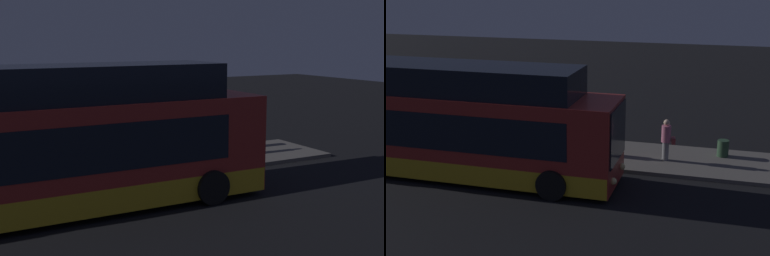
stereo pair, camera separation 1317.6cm
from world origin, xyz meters
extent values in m
plane|color=black|center=(0.00, 0.00, 0.00)|extent=(80.00, 80.00, 0.00)
cube|color=#605B56|center=(0.00, 3.31, 0.07)|extent=(20.00, 3.43, 0.14)
cube|color=maroon|center=(-1.24, -0.10, 1.61)|extent=(11.56, 2.54, 2.86)
cube|color=gold|center=(-1.24, -0.10, 0.53)|extent=(11.50, 2.56, 0.70)
cube|color=black|center=(-1.53, -0.10, 1.95)|extent=(9.48, 2.57, 1.26)
cube|color=black|center=(4.56, -0.10, 2.02)|extent=(0.06, 2.24, 1.83)
sphere|color=#F9E58C|center=(4.58, 0.60, 0.63)|extent=(0.24, 0.24, 0.24)
sphere|color=#F9E58C|center=(4.58, -0.80, 0.63)|extent=(0.24, 0.24, 0.24)
cylinder|color=black|center=(2.69, 1.17, 0.50)|extent=(1.01, 0.30, 1.01)
cylinder|color=black|center=(2.69, -1.37, 0.50)|extent=(1.01, 0.30, 1.01)
cube|color=black|center=(-1.70, -0.10, 3.53)|extent=(9.82, 2.34, 0.98)
cylinder|color=#4C476B|center=(1.51, 3.11, 0.56)|extent=(0.36, 0.36, 0.82)
cylinder|color=#8CB766|center=(1.51, 3.11, 1.32)|extent=(0.51, 0.51, 0.71)
sphere|color=brown|center=(1.51, 3.11, 1.81)|extent=(0.27, 0.27, 0.27)
cube|color=maroon|center=(1.22, 3.20, 1.02)|extent=(0.21, 0.31, 0.24)
cylinder|color=gray|center=(5.78, 3.06, 0.51)|extent=(0.29, 0.29, 0.73)
cylinder|color=#CC6B8C|center=(5.78, 3.06, 1.19)|extent=(0.41, 0.41, 0.64)
sphere|color=beige|center=(5.78, 3.06, 1.63)|extent=(0.24, 0.24, 0.24)
cube|color=maroon|center=(6.05, 3.11, 0.93)|extent=(0.19, 0.30, 0.24)
cylinder|color=silver|center=(-0.67, 3.90, 0.54)|extent=(0.39, 0.39, 0.78)
cylinder|color=#BF3333|center=(-0.67, 3.90, 1.27)|extent=(0.55, 0.55, 0.68)
sphere|color=beige|center=(-0.67, 3.90, 1.73)|extent=(0.25, 0.25, 0.25)
cube|color=#334C7F|center=(-0.85, 3.66, 0.98)|extent=(0.31, 0.28, 0.24)
cube|color=#598C59|center=(-1.20, 3.96, 0.51)|extent=(0.40, 0.27, 0.74)
cylinder|color=black|center=(-1.20, 3.96, 1.00)|extent=(0.02, 0.02, 0.24)
cylinder|color=#2D4C33|center=(7.88, 4.13, 0.47)|extent=(0.44, 0.44, 0.65)
camera|label=1|loc=(-4.91, -14.09, 4.77)|focal=50.00mm
camera|label=2|loc=(7.87, -16.42, 7.02)|focal=50.00mm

